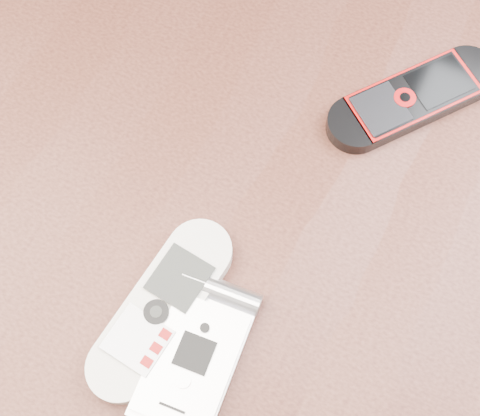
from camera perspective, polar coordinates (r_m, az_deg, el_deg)
name	(u,v)px	position (r m, az deg, el deg)	size (l,w,h in m)	color
ground	(238,362)	(1.25, -0.21, -13.05)	(4.00, 4.00, 0.00)	#472B19
table	(235,252)	(0.63, -0.41, -3.78)	(1.20, 0.80, 0.75)	black
nokia_white	(162,308)	(0.50, -6.68, -8.48)	(0.05, 0.15, 0.02)	silver
nokia_black_red	(413,98)	(0.58, 14.52, 9.07)	(0.05, 0.16, 0.02)	black
motorola_razr	(193,359)	(0.49, -4.00, -12.76)	(0.06, 0.12, 0.02)	silver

